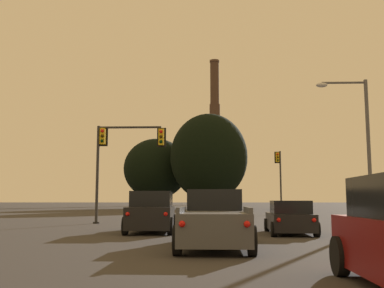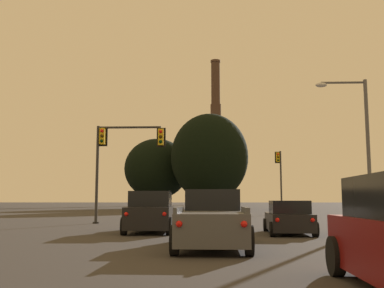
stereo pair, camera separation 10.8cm
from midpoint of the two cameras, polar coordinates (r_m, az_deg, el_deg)
The scene contains 9 objects.
pickup_truck_center_lane_second at distance 14.56m, azimuth 2.84°, elevation -9.70°, with size 2.26×5.53×1.82m.
suv_left_lane_front at distance 21.05m, azimuth -5.09°, elevation -8.64°, with size 2.27×4.97×1.86m.
hatchback_right_lane_front at distance 20.13m, azimuth 12.31°, elevation -9.23°, with size 2.06×4.17×1.44m.
traffic_light_far_right at distance 49.38m, azimuth 11.14°, elevation -3.60°, with size 0.78×0.50×6.74m.
traffic_light_overhead_left at distance 29.04m, azimuth -9.08°, elevation -0.63°, with size 4.55×0.50×6.21m.
street_lamp at distance 26.20m, azimuth 20.61°, elevation 1.02°, with size 2.83×0.36×8.09m.
smokestack at distance 149.24m, azimuth 3.09°, elevation -0.35°, with size 6.54×6.54×48.73m.
treeline_center_left at distance 74.21m, azimuth 2.28°, elevation -1.67°, with size 12.75×11.48×15.77m.
treeline_far_left at distance 80.71m, azimuth -4.47°, elevation -3.15°, with size 11.54×10.39×12.46m.
Camera 2 is at (-0.25, -0.11, 1.45)m, focal length 42.00 mm.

